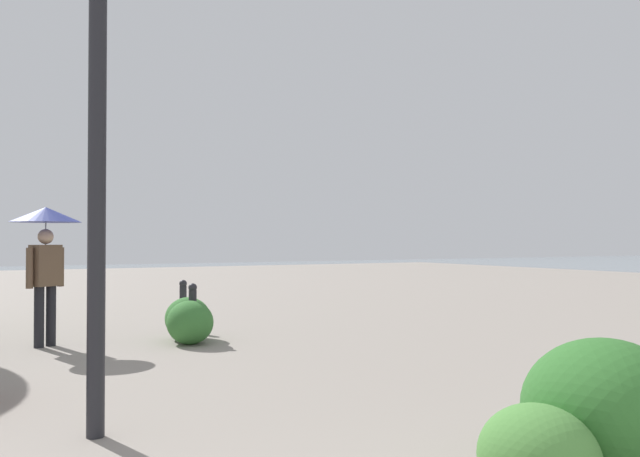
{
  "coord_description": "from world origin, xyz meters",
  "views": [
    {
      "loc": [
        -1.03,
        2.19,
        1.55
      ],
      "look_at": [
        9.52,
        -3.52,
        1.76
      ],
      "focal_mm": 36.71,
      "sensor_mm": 36.0,
      "label": 1
    }
  ],
  "objects_px": {
    "pedestrian": "(46,236)",
    "bollard_near": "(193,312)",
    "lamppost": "(98,75)",
    "bollard_mid": "(183,304)"
  },
  "relations": [
    {
      "from": "lamppost",
      "to": "bollard_near",
      "type": "distance_m",
      "value": 5.32
    },
    {
      "from": "lamppost",
      "to": "pedestrian",
      "type": "bearing_deg",
      "value": -1.3
    },
    {
      "from": "pedestrian",
      "to": "bollard_mid",
      "type": "relative_size",
      "value": 2.33
    },
    {
      "from": "pedestrian",
      "to": "bollard_near",
      "type": "xyz_separation_m",
      "value": [
        -0.63,
        -2.01,
        -1.14
      ]
    },
    {
      "from": "lamppost",
      "to": "bollard_mid",
      "type": "relative_size",
      "value": 4.98
    },
    {
      "from": "pedestrian",
      "to": "bollard_near",
      "type": "relative_size",
      "value": 2.27
    },
    {
      "from": "lamppost",
      "to": "bollard_near",
      "type": "bearing_deg",
      "value": -26.46
    },
    {
      "from": "lamppost",
      "to": "pedestrian",
      "type": "distance_m",
      "value": 5.05
    },
    {
      "from": "lamppost",
      "to": "bollard_near",
      "type": "relative_size",
      "value": 4.84
    },
    {
      "from": "pedestrian",
      "to": "bollard_mid",
      "type": "distance_m",
      "value": 2.61
    }
  ]
}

